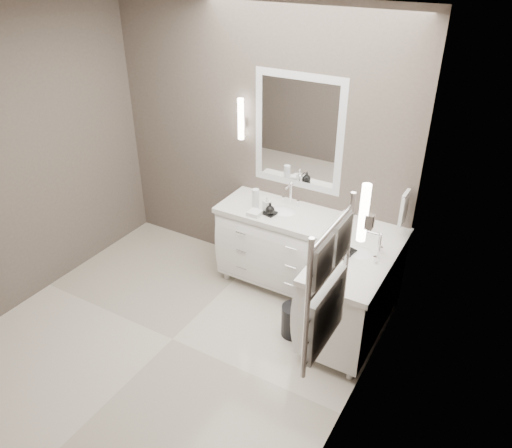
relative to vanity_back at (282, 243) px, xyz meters
The scene contains 20 objects.
floor 1.39m from the vanity_back, 110.17° to the right, with size 3.20×3.00×0.01m, color beige.
ceiling 2.57m from the vanity_back, 110.17° to the right, with size 3.20×3.00×0.01m, color white.
wall_back 1.01m from the vanity_back, 148.11° to the left, with size 3.20×0.01×2.70m, color #554B44.
wall_left 2.54m from the vanity_back, 149.20° to the right, with size 0.01×3.00×2.70m, color #554B44.
wall_right 1.89m from the vanity_back, 46.69° to the right, with size 0.01×3.00×2.70m, color #554B44.
vanity_back is the anchor object (origin of this frame).
vanity_right 0.93m from the vanity_back, 20.38° to the right, with size 0.59×1.24×0.97m.
mirror_back 1.10m from the vanity_back, 90.00° to the left, with size 0.90×0.02×1.10m.
mirror_right 1.62m from the vanity_back, 20.48° to the right, with size 0.02×0.90×1.10m.
sconce_back 1.27m from the vanity_back, 160.98° to the left, with size 0.06×0.06×0.40m.
sconce_right 1.84m from the vanity_back, 43.07° to the right, with size 0.06×0.06×0.40m.
towel_bar_corner 1.26m from the vanity_back, ahead, with size 0.03×0.22×0.30m.
towel_ladder 2.16m from the vanity_back, 55.90° to the right, with size 0.06×0.58×0.90m.
waste_bin 0.83m from the vanity_back, 54.05° to the right, with size 0.22×0.22×0.31m, color black.
amenity_tray_back 0.40m from the vanity_back, 129.23° to the right, with size 0.14×0.11×0.02m, color black.
amenity_tray_right 0.95m from the vanity_back, 27.15° to the right, with size 0.13×0.17×0.03m, color black.
water_bottle 0.53m from the vanity_back, 164.34° to the right, with size 0.07×0.07×0.19m, color silver.
soap_bottle_a 0.48m from the vanity_back, 142.70° to the right, with size 0.06×0.07×0.14m, color white.
soap_bottle_b 0.47m from the vanity_back, 113.58° to the right, with size 0.09×0.09×0.11m, color black.
soap_bottle_c 1.00m from the vanity_back, 27.15° to the right, with size 0.07×0.07×0.18m, color white.
Camera 1 is at (2.32, -2.51, 3.12)m, focal length 35.00 mm.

